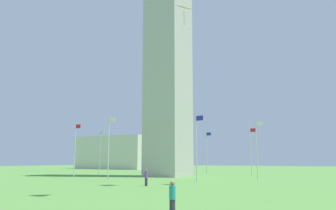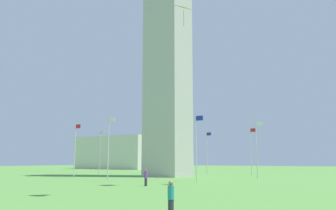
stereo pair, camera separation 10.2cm
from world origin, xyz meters
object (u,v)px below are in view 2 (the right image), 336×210
flagpole_sw (75,148)px  distant_building (120,153)px  flagpole_s (100,150)px  person_purple_shirt (146,178)px  flagpole_se (151,151)px  flagpole_nw (196,145)px  person_teal_shirt (171,198)px  obelisk_monument (168,12)px  flagpole_n (257,147)px  kite_orange_diamond (184,8)px  flagpole_e (207,151)px  flagpole_w (109,145)px  flagpole_ne (251,149)px

flagpole_sw → distant_building: (-32.38, 51.65, 0.46)m
flagpole_s → person_purple_shirt: 33.32m
flagpole_se → flagpole_sw: bearing=-90.0°
flagpole_nw → person_teal_shirt: (12.02, -26.57, -3.88)m
flagpole_se → flagpole_s: bearing=-112.5°
flagpole_nw → person_purple_shirt: (-1.03, -10.00, -3.86)m
obelisk_monument → flagpole_se: obelisk_monument is taller
flagpole_nw → distant_building: bearing=136.5°
flagpole_n → kite_orange_diamond: (-1.81, -19.26, 15.15)m
flagpole_s → kite_orange_diamond: bearing=-33.3°
flagpole_sw → flagpole_s: bearing=112.5°
obelisk_monument → flagpole_e: 29.38m
flagpole_se → obelisk_monument: bearing=-45.1°
flagpole_n → person_purple_shirt: flagpole_n is taller
flagpole_e → flagpole_se: (-11.02, -4.56, 0.00)m
obelisk_monument → flagpole_nw: (11.07, -11.02, -24.90)m
flagpole_se → distant_building: bearing=137.6°
flagpole_e → flagpole_w: bearing=-90.0°
flagpole_se → flagpole_w: same height
person_purple_shirt → flagpole_sw: bearing=24.7°
flagpole_n → flagpole_w: (-15.58, -15.58, 0.00)m
flagpole_s → flagpole_w: bearing=-45.0°
flagpole_ne → person_purple_shirt: 32.28m
flagpole_s → person_purple_shirt: flagpole_s is taller
flagpole_ne → flagpole_s: 28.79m
flagpole_e → distant_building: distant_building is taller
flagpole_n → distant_building: distant_building is taller
flagpole_sw → distant_building: bearing=122.1°
flagpole_n → flagpole_sw: 28.79m
flagpole_sw → kite_orange_diamond: size_ratio=3.41×
flagpole_sw → flagpole_ne: bearing=45.0°
flagpole_w → distant_building: bearing=127.7°
flagpole_s → person_purple_shirt: size_ratio=4.96×
flagpole_nw → person_purple_shirt: bearing=-95.9°
flagpole_ne → flagpole_se: same height
flagpole_nw → flagpole_ne: bearing=90.0°
flagpole_w → obelisk_monument: bearing=90.2°
flagpole_nw → kite_orange_diamond: size_ratio=3.41×
flagpole_ne → flagpole_sw: bearing=-135.0°
flagpole_nw → flagpole_s: bearing=157.5°
flagpole_e → flagpole_nw: (11.02, -26.60, 0.00)m
flagpole_se → kite_orange_diamond: (24.80, -30.28, 15.15)m
flagpole_n → person_purple_shirt: 22.09m
flagpole_e → flagpole_w: 31.17m
flagpole_e → flagpole_w: same height
flagpole_sw → flagpole_w: size_ratio=1.00×
flagpole_s → kite_orange_diamond: kite_orange_diamond is taller
flagpole_ne → flagpole_w: 28.79m
obelisk_monument → distant_building: bearing=136.9°
obelisk_monument → person_teal_shirt: bearing=-58.4°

